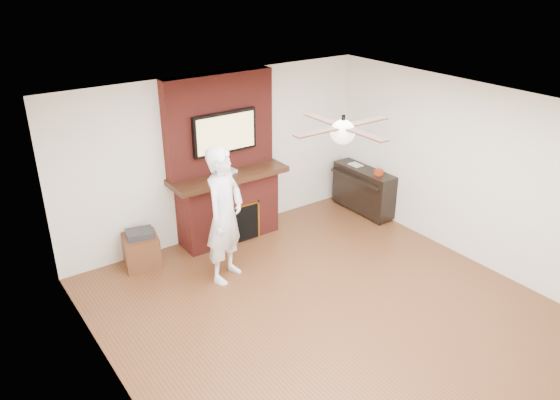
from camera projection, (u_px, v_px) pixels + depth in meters
room_shell at (338, 224)px, 6.08m from camera, size 5.36×5.86×2.86m
fireplace at (225, 176)px, 8.09m from camera, size 1.78×0.64×2.50m
tv at (225, 133)px, 7.77m from camera, size 1.00×0.08×0.60m
ceiling_fan at (343, 131)px, 5.64m from camera, size 1.21×1.21×0.31m
person at (225, 215)px, 7.04m from camera, size 0.81×0.73×1.85m
side_table at (141, 249)px, 7.60m from camera, size 0.55×0.55×0.54m
piano at (363, 189)px, 9.13m from camera, size 0.45×1.18×0.86m
cable_box at (225, 172)px, 7.95m from camera, size 0.34×0.23×0.04m
candle_orange at (229, 240)px, 8.24m from camera, size 0.07×0.07×0.12m
candle_green at (235, 238)px, 8.35m from camera, size 0.08×0.08×0.08m
candle_cream at (246, 235)px, 8.40m from camera, size 0.08×0.08×0.10m
candle_blue at (239, 235)px, 8.41m from camera, size 0.06×0.06×0.09m
candle_cream_extra at (226, 241)px, 8.21m from camera, size 0.08×0.08×0.10m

